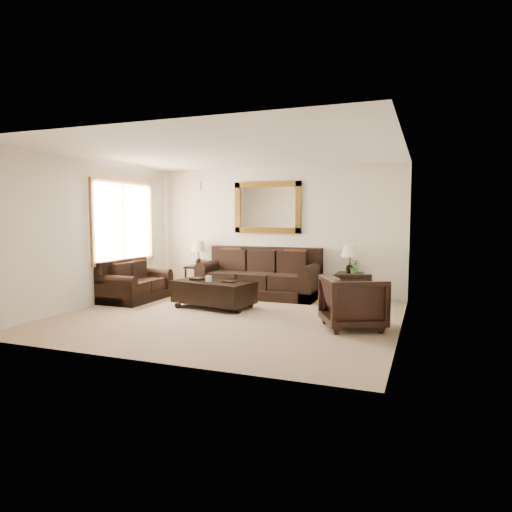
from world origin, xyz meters
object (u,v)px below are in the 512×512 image
at_px(coffee_table, 214,291).
at_px(armchair, 353,300).
at_px(sofa, 260,279).
at_px(end_table_right, 350,264).
at_px(loveseat, 134,285).
at_px(end_table_left, 199,258).

bearing_deg(coffee_table, armchair, -3.31).
relative_size(sofa, armchair, 2.85).
height_order(end_table_right, armchair, end_table_right).
relative_size(loveseat, end_table_left, 1.27).
height_order(end_table_left, end_table_right, end_table_left).
bearing_deg(loveseat, sofa, -59.13).
height_order(sofa, armchair, sofa).
xyz_separation_m(sofa, coffee_table, (-0.36, -1.44, -0.06)).
xyz_separation_m(end_table_right, armchair, (0.42, -2.30, -0.29)).
bearing_deg(sofa, coffee_table, -104.16).
bearing_deg(sofa, end_table_right, 6.05).
height_order(loveseat, end_table_left, end_table_left).
distance_m(end_table_left, end_table_right, 3.35).
relative_size(end_table_right, coffee_table, 0.70).
relative_size(end_table_left, end_table_right, 1.02).
bearing_deg(end_table_left, coffee_table, -54.31).
distance_m(sofa, end_table_right, 1.87).
height_order(end_table_right, coffee_table, end_table_right).
xyz_separation_m(end_table_left, end_table_right, (3.35, 0.01, -0.01)).
distance_m(sofa, loveseat, 2.56).
height_order(loveseat, armchair, armchair).
xyz_separation_m(sofa, armchair, (2.25, -2.10, 0.07)).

